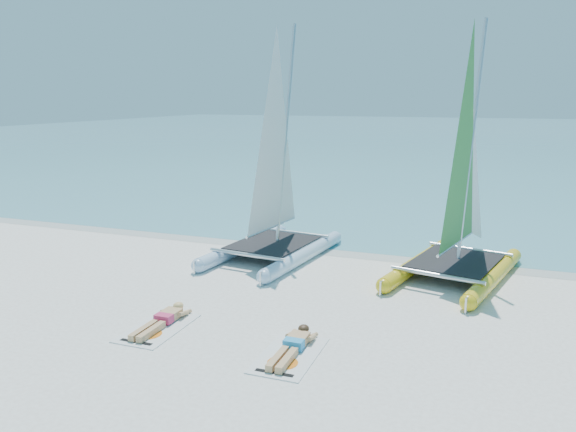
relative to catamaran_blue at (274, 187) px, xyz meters
name	(u,v)px	position (x,y,z in m)	size (l,w,h in m)	color
ground	(304,318)	(2.36, -4.23, -2.09)	(140.00, 140.00, 0.00)	white
sea	(467,134)	(2.36, 58.77, -2.08)	(140.00, 115.00, 0.01)	#76B8C4
wet_sand_strip	(362,252)	(2.36, 1.27, -2.08)	(140.00, 1.40, 0.01)	beige
catamaran_blue	(274,187)	(0.00, 0.00, 0.00)	(3.08, 5.39, 6.99)	silver
catamaran_yellow	(465,193)	(5.29, 0.33, 0.09)	(3.50, 5.57, 6.90)	gold
towel_a	(158,328)	(-0.28, -5.80, -2.08)	(1.00, 1.85, 0.02)	white
sunbather_a	(163,319)	(-0.28, -5.61, -1.97)	(0.37, 1.73, 0.26)	tan
towel_b	(289,355)	(2.69, -6.02, -2.08)	(1.00, 1.85, 0.02)	white
sunbather_b	(293,345)	(2.69, -5.82, -1.97)	(0.37, 1.73, 0.26)	tan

